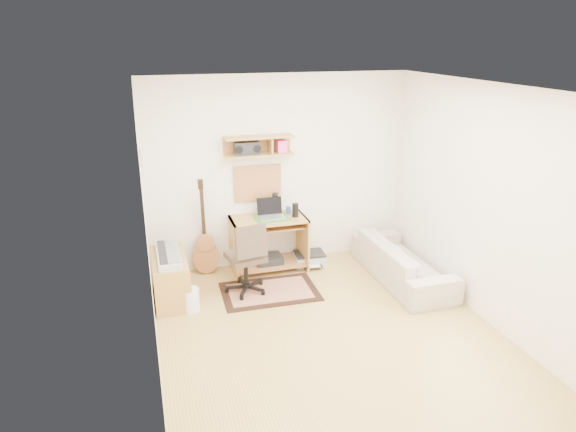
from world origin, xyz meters
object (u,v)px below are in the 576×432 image
object	(u,v)px
printer	(309,258)
sofa	(403,255)
task_chair	(245,257)
cabinet	(170,278)
desk	(269,244)

from	to	relation	value
printer	sofa	bearing A→B (deg)	-34.19
task_chair	sofa	distance (m)	2.06
cabinet	printer	bearing A→B (deg)	13.81
task_chair	printer	xyz separation A→B (m)	(1.03, 0.57, -0.39)
printer	task_chair	bearing A→B (deg)	-147.00
task_chair	sofa	size ratio (longest dim) A/B	0.54
cabinet	printer	distance (m)	2.01
sofa	task_chair	bearing A→B (deg)	83.43
desk	printer	size ratio (longest dim) A/B	2.35
desk	cabinet	distance (m)	1.44
cabinet	printer	size ratio (longest dim) A/B	2.11
task_chair	printer	size ratio (longest dim) A/B	2.24
desk	task_chair	xyz separation A→B (m)	(-0.44, -0.56, 0.10)
cabinet	task_chair	bearing A→B (deg)	-5.48
cabinet	sofa	distance (m)	2.98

